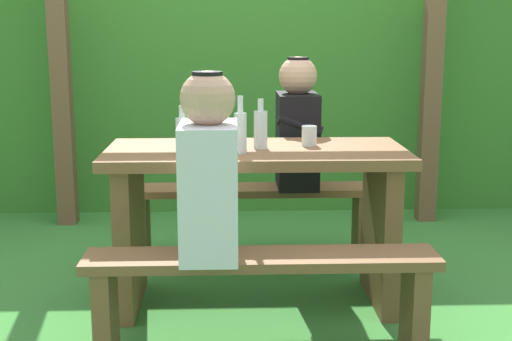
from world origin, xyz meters
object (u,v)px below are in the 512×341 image
at_px(bottle_left, 240,131).
at_px(bottle_right, 183,134).
at_px(drinking_glass, 309,136).
at_px(picnic_table, 256,200).
at_px(person_white_shirt, 209,172).
at_px(bottle_center, 261,128).
at_px(person_black_coat, 297,128).
at_px(bench_near, 261,285).
at_px(bench_far, 252,208).

height_order(bottle_left, bottle_right, bottle_left).
bearing_deg(drinking_glass, picnic_table, -163.84).
bearing_deg(person_white_shirt, bottle_center, 69.15).
bearing_deg(bottle_right, drinking_glass, 17.53).
bearing_deg(person_black_coat, drinking_glass, -89.18).
height_order(person_white_shirt, bottle_left, person_white_shirt).
bearing_deg(bottle_right, bottle_center, 17.23).
relative_size(bench_near, person_white_shirt, 1.95).
height_order(picnic_table, bench_far, picnic_table).
distance_m(bench_near, person_black_coat, 1.30).
xyz_separation_m(person_black_coat, bottle_right, (-0.58, -0.70, 0.08)).
height_order(drinking_glass, bottle_left, bottle_left).
bearing_deg(person_white_shirt, picnic_table, 71.04).
distance_m(person_white_shirt, bottle_left, 0.50).
bearing_deg(bottle_center, bottle_right, -162.77).
relative_size(bottle_left, bottle_center, 1.10).
xyz_separation_m(drinking_glass, bottle_left, (-0.33, -0.19, 0.05)).
bearing_deg(picnic_table, bench_near, -90.00).
xyz_separation_m(bench_far, person_white_shirt, (-0.20, -1.19, 0.46)).
bearing_deg(person_black_coat, person_white_shirt, -110.95).
distance_m(picnic_table, drinking_glass, 0.40).
xyz_separation_m(bench_far, drinking_glass, (0.26, -0.52, 0.49)).
height_order(bench_near, bench_far, same).
xyz_separation_m(picnic_table, drinking_glass, (0.26, 0.07, 0.29)).
xyz_separation_m(bench_far, bottle_right, (-0.33, -0.71, 0.53)).
relative_size(picnic_table, drinking_glass, 14.87).
distance_m(person_black_coat, bottle_center, 0.64).
xyz_separation_m(picnic_table, bottle_center, (0.02, -0.00, 0.34)).
bearing_deg(bottle_right, person_white_shirt, -74.88).
relative_size(bench_near, drinking_glass, 14.87).
relative_size(person_white_shirt, drinking_glass, 7.64).
xyz_separation_m(picnic_table, person_white_shirt, (-0.20, -0.59, 0.26)).
relative_size(picnic_table, person_white_shirt, 1.95).
distance_m(picnic_table, bench_near, 0.63).
bearing_deg(person_white_shirt, bench_near, -0.93).
bearing_deg(person_black_coat, bench_far, 179.24).
bearing_deg(person_black_coat, bottle_right, -129.63).
xyz_separation_m(picnic_table, bottle_right, (-0.33, -0.11, 0.34)).
distance_m(picnic_table, person_black_coat, 0.69).
xyz_separation_m(person_black_coat, bottle_center, (-0.23, -0.59, 0.08)).
bearing_deg(drinking_glass, bench_far, 116.30).
relative_size(person_black_coat, bottle_left, 2.80).
bearing_deg(drinking_glass, bottle_center, -162.02).
height_order(person_black_coat, drinking_glass, person_black_coat).
xyz_separation_m(bench_near, bottle_left, (-0.07, 0.48, 0.55)).
bearing_deg(bottle_right, bench_near, -55.43).
bearing_deg(bench_near, bottle_right, 124.57).
height_order(person_white_shirt, drinking_glass, person_white_shirt).
distance_m(person_black_coat, bottle_left, 0.78).
bearing_deg(bench_far, bottle_right, -115.21).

